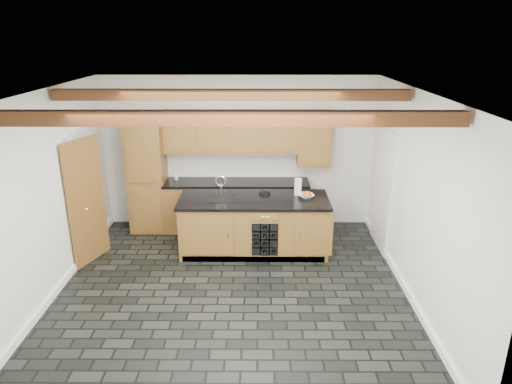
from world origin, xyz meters
TOP-DOWN VIEW (x-y plane):
  - ground at (0.00, 0.00)m, footprint 5.00×5.00m
  - room_shell at (-0.09, 0.53)m, footprint 5.01×5.00m
  - back_cabinetry at (-0.38, 2.24)m, footprint 3.65×0.62m
  - island at (0.31, 1.28)m, footprint 2.48×0.96m
  - faucet at (-0.25, 1.33)m, footprint 0.45×0.40m
  - kitchen_scale at (0.48, 1.51)m, footprint 0.20×0.16m
  - fruit_bowl at (1.16, 1.35)m, footprint 0.31×0.31m
  - fruit_cluster at (1.16, 1.35)m, footprint 0.16×0.17m
  - paper_towel at (1.04, 1.49)m, footprint 0.12×0.12m
  - mug at (-1.14, 2.29)m, footprint 0.11×0.11m

SIDE VIEW (x-z plane):
  - ground at x=0.00m, z-range 0.00..0.00m
  - island at x=0.31m, z-range 0.00..0.93m
  - kitchen_scale at x=0.48m, z-range 0.93..0.98m
  - fruit_bowl at x=1.16m, z-range 0.93..0.99m
  - faucet at x=-0.25m, z-range 0.79..1.14m
  - mug at x=-1.14m, z-range 0.93..1.02m
  - back_cabinetry at x=-0.38m, z-range -0.12..2.08m
  - fruit_cluster at x=1.16m, z-range 0.96..1.03m
  - paper_towel at x=1.04m, z-range 0.93..1.21m
  - room_shell at x=-0.09m, z-range -0.97..4.03m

